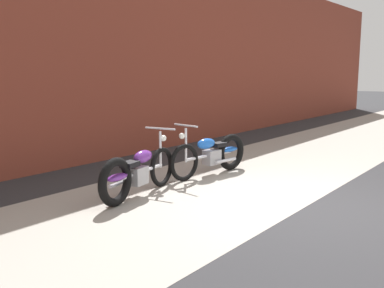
% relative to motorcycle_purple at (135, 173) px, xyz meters
% --- Properties ---
extents(ground_plane, '(80.00, 80.00, 0.00)m').
position_rel_motorcycle_purple_xyz_m(ground_plane, '(1.09, -2.32, -0.40)').
color(ground_plane, '#2D2D30').
extents(sidewalk_slab, '(36.00, 3.50, 0.01)m').
position_rel_motorcycle_purple_xyz_m(sidewalk_slab, '(1.09, -0.57, -0.40)').
color(sidewalk_slab, '#9E998E').
rests_on(sidewalk_slab, ground).
extents(brick_building_wall, '(36.00, 0.50, 4.96)m').
position_rel_motorcycle_purple_xyz_m(brick_building_wall, '(1.09, 2.88, 2.08)').
color(brick_building_wall, brown).
rests_on(brick_building_wall, ground).
extents(motorcycle_purple, '(1.99, 0.64, 1.03)m').
position_rel_motorcycle_purple_xyz_m(motorcycle_purple, '(0.00, 0.00, 0.00)').
color(motorcycle_purple, black).
rests_on(motorcycle_purple, ground).
extents(motorcycle_blue, '(2.00, 0.62, 1.03)m').
position_rel_motorcycle_purple_xyz_m(motorcycle_blue, '(2.11, -0.04, 0.00)').
color(motorcycle_blue, black).
rests_on(motorcycle_blue, ground).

